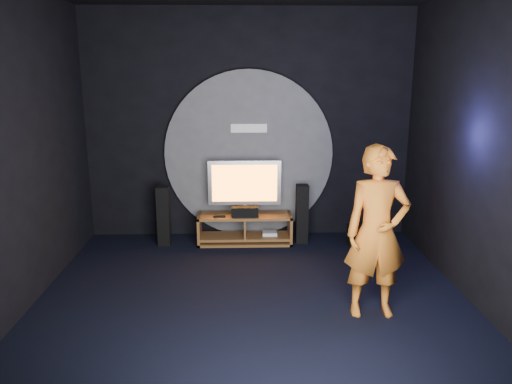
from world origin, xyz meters
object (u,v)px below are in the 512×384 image
tv (245,185)px  subwoofer (357,235)px  tower_speaker_right (302,214)px  media_console (245,231)px  player (377,232)px  tower_speaker_left (164,216)px

tv → subwoofer: tv is taller
tower_speaker_right → subwoofer: tower_speaker_right is taller
tv → subwoofer: 1.87m
media_console → tower_speaker_right: tower_speaker_right is taller
player → tower_speaker_right: bearing=101.6°
tower_speaker_right → subwoofer: size_ratio=3.06×
media_console → tv: tv is taller
tower_speaker_left → player: player is taller
tower_speaker_left → subwoofer: bearing=-2.1°
tower_speaker_right → tv: bearing=176.0°
media_console → subwoofer: media_console is taller
tower_speaker_left → subwoofer: size_ratio=3.06×
tv → player: player is taller
tv → tower_speaker_right: 0.98m
player → subwoofer: bearing=80.9°
subwoofer → player: size_ratio=0.16×
media_console → subwoofer: (1.69, -0.14, -0.05)m
tv → tower_speaker_left: bearing=-175.2°
tv → player: bearing=-60.0°
media_console → player: size_ratio=0.77×
tv → player: 2.75m
tv → subwoofer: (1.70, -0.21, -0.75)m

